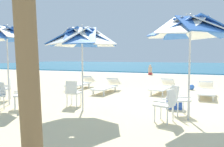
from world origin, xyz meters
The scene contains 18 objects.
ground_plane centered at (0.00, 0.00, 0.00)m, with size 80.00×80.00×0.00m, color beige.
sea centered at (0.00, 30.86, 0.05)m, with size 80.00×36.00×0.10m, color teal.
surf_foam centered at (0.00, 12.56, 0.01)m, with size 80.00×0.70×0.01m, color white.
beach_umbrella_0 centered at (-0.07, -3.04, 2.43)m, with size 2.30×2.30×2.81m.
plastic_chair_0 centered at (-0.35, -2.60, 0.50)m, with size 0.62×0.61×0.87m.
plastic_chair_1 centered at (-0.59, -3.44, 0.50)m, with size 0.58×0.55×0.87m.
beach_umbrella_1 centered at (-3.20, -3.08, 2.26)m, with size 2.25×2.25×2.66m.
plastic_chair_2 centered at (-3.82, -2.60, 0.50)m, with size 0.47×0.50×0.87m.
beach_umbrella_2 centered at (-6.02, -3.21, 2.43)m, with size 2.05×2.05×2.78m.
plastic_chair_3 centered at (-5.14, -3.51, 0.50)m, with size 0.63×0.63×0.87m.
plastic_chair_5 centered at (-6.75, -2.60, 0.50)m, with size 0.63×0.63×0.87m.
sun_lounger_0 centered at (0.50, 0.76, 0.28)m, with size 0.69×2.16×0.62m.
sun_lounger_1 centered at (-1.32, 1.25, 0.28)m, with size 0.97×2.22×0.62m.
sun_lounger_2 centered at (-3.82, 0.49, 0.28)m, with size 0.75×2.18×0.62m.
sun_lounger_3 centered at (-5.54, 1.12, 0.28)m, with size 0.73×2.17×0.62m.
cooler_box centered at (-0.53, -1.82, 0.20)m, with size 0.50×0.34×0.40m.
beach_ball centered at (-0.09, 2.72, 0.14)m, with size 0.27×0.27×0.27m, color blue.
beachgoer_seated centered at (-3.78, 11.19, 0.29)m, with size 0.30×0.93×0.92m.
Camera 1 is at (0.09, -9.32, 1.71)m, focal length 36.40 mm.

